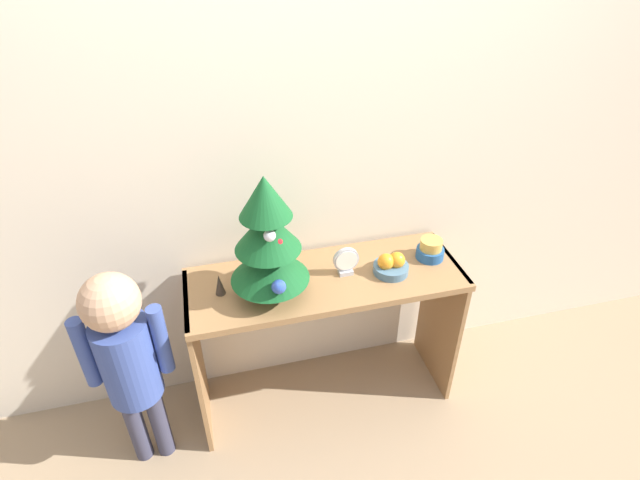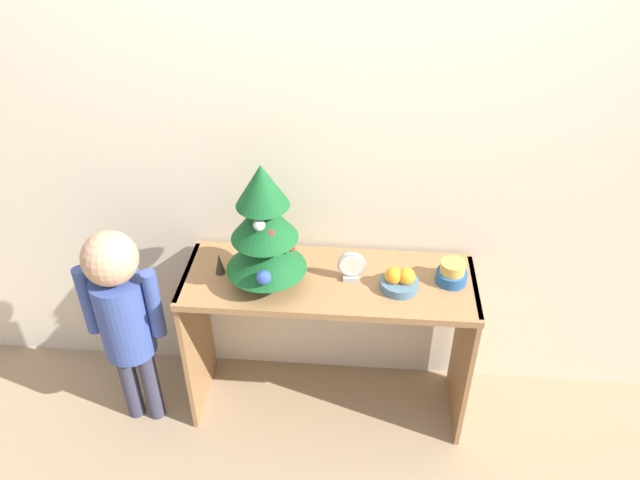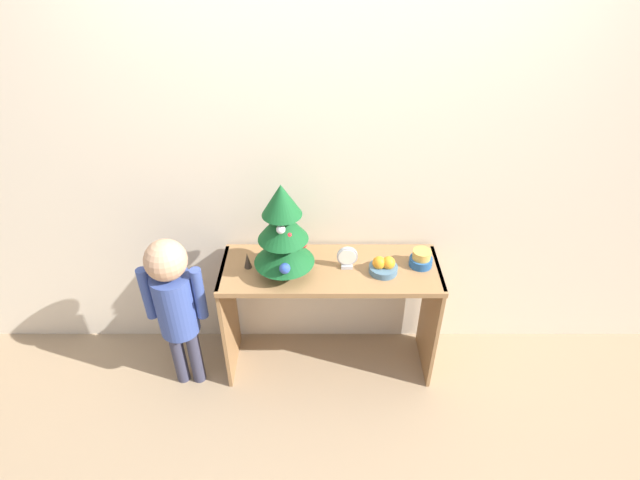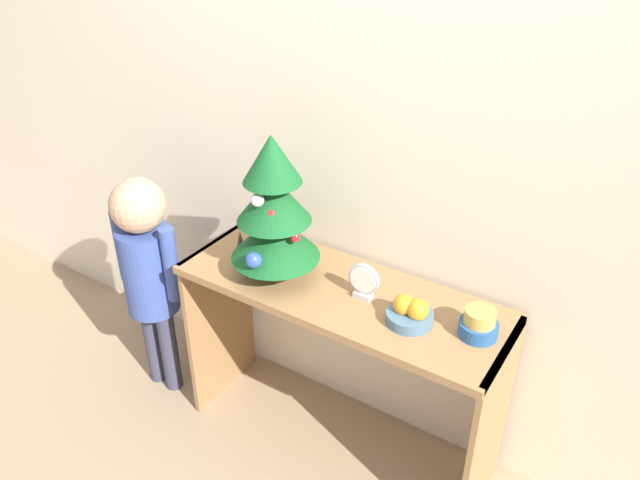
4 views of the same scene
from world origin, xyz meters
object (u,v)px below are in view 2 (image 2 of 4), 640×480
desk_clock (351,267)px  fruit_bowl (399,280)px  mini_tree (264,229)px  singing_bowl (452,273)px  child_figure (122,309)px  figurine (220,264)px

desk_clock → fruit_bowl: bearing=-10.7°
mini_tree → fruit_bowl: mini_tree is taller
singing_bowl → mini_tree: bearing=-174.7°
mini_tree → child_figure: mini_tree is taller
fruit_bowl → figurine: 0.73m
mini_tree → child_figure: bearing=-171.6°
fruit_bowl → figurine: bearing=177.0°
mini_tree → fruit_bowl: (0.53, 0.01, -0.22)m
desk_clock → figurine: size_ratio=1.39×
mini_tree → desk_clock: bearing=8.1°
singing_bowl → figurine: bearing=-178.8°
figurine → child_figure: child_figure is taller
singing_bowl → fruit_bowl: bearing=-164.8°
mini_tree → fruit_bowl: bearing=1.2°
singing_bowl → child_figure: size_ratio=0.12×
fruit_bowl → desk_clock: size_ratio=1.16×
fruit_bowl → mini_tree: bearing=-178.8°
singing_bowl → child_figure: child_figure is taller
fruit_bowl → child_figure: 1.13m
mini_tree → desk_clock: mini_tree is taller
mini_tree → figurine: 0.30m
figurine → child_figure: bearing=-160.6°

